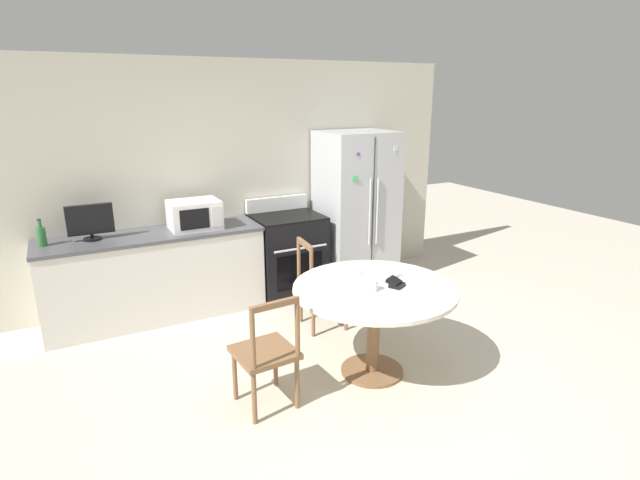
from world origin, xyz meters
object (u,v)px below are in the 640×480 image
refrigerator (356,209)px  countertop_tv (90,221)px  candle_glass (373,286)px  wallet (395,283)px  dining_chair_far (320,286)px  oven_range (288,254)px  microwave (194,215)px  counter_bottle (41,236)px  dining_chair_left (266,353)px

refrigerator → countertop_tv: (-2.89, 0.09, 0.18)m
candle_glass → wallet: size_ratio=0.52×
dining_chair_far → refrigerator: bearing=139.2°
countertop_tv → dining_chair_far: (1.92, -1.02, -0.65)m
oven_range → dining_chair_far: oven_range is taller
microwave → counter_bottle: size_ratio=1.97×
oven_range → counter_bottle: (-2.43, 0.05, 0.53)m
oven_range → countertop_tv: bearing=178.6°
refrigerator → wallet: bearing=-113.0°
counter_bottle → dining_chair_far: bearing=-23.6°
counter_bottle → dining_chair_left: 2.50m
countertop_tv → refrigerator: bearing=-1.8°
oven_range → wallet: size_ratio=6.39×
oven_range → candle_glass: bearing=-94.6°
dining_chair_left → dining_chair_far: 1.37m
refrigerator → countertop_tv: refrigerator is taller
refrigerator → candle_glass: (-1.04, -1.94, -0.11)m
countertop_tv → dining_chair_left: (0.96, -2.00, -0.65)m
candle_glass → dining_chair_left: bearing=177.9°
dining_chair_left → wallet: bearing=-6.8°
dining_chair_far → wallet: (0.14, -1.02, 0.36)m
microwave → dining_chair_left: (-0.01, -1.96, -0.61)m
microwave → countertop_tv: 0.98m
refrigerator → wallet: 2.12m
dining_chair_left → wallet: dining_chair_left is taller
microwave → countertop_tv: bearing=177.6°
candle_glass → countertop_tv: bearing=132.3°
dining_chair_far → dining_chair_left: bearing=-38.9°
wallet → microwave: bearing=118.4°
refrigerator → oven_range: 0.99m
refrigerator → dining_chair_left: 2.75m
wallet → oven_range: bearing=91.5°
counter_bottle → dining_chair_left: size_ratio=0.28×
countertop_tv → candle_glass: countertop_tv is taller
dining_chair_left → dining_chair_far: (0.96, 0.98, 0.00)m
counter_bottle → wallet: (2.48, -2.05, -0.20)m
candle_glass → wallet: candle_glass is taller
refrigerator → oven_range: bearing=177.1°
oven_range → countertop_tv: 2.10m
microwave → counter_bottle: 1.39m
oven_range → dining_chair_far: size_ratio=1.20×
countertop_tv → dining_chair_far: 2.27m
refrigerator → oven_range: refrigerator is taller
countertop_tv → wallet: countertop_tv is taller
microwave → dining_chair_left: 2.05m
refrigerator → dining_chair_far: size_ratio=2.02×
oven_range → microwave: 1.18m
refrigerator → microwave: 1.92m
countertop_tv → dining_chair_far: countertop_tv is taller
counter_bottle → microwave: bearing=-1.7°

